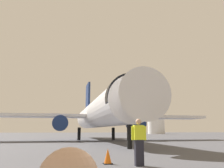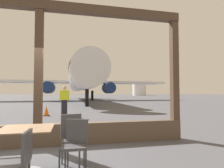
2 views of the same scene
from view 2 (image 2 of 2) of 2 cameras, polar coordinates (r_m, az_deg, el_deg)
The scene contains 10 objects.
ground_plane at distance 45.21m, azimuth -13.60°, elevation -4.24°, with size 220.00×220.00×0.00m, color #4C4C51.
window_frame at distance 5.24m, azimuth -21.10°, elevation -2.13°, with size 7.91×0.24×3.76m.
dining_table at distance 3.70m, azimuth -24.22°, elevation -16.34°, with size 0.86×0.86×0.76m.
cafe_chair_window_right at distance 3.86m, azimuth -11.81°, elevation -14.52°, with size 0.45×0.45×0.94m.
cafe_chair_aisle_left at distance 2.88m, azimuth -26.12°, elevation -19.26°, with size 0.41×0.41×0.87m.
cafe_chair_aisle_right at distance 3.52m, azimuth -10.94°, elevation -16.25°, with size 0.50×0.50×0.89m.
airplane at distance 32.09m, azimuth -9.55°, elevation 1.19°, with size 30.53×33.45×10.25m.
ground_crew_worker at distance 11.11m, azimuth -14.01°, elevation -4.89°, with size 0.55×0.24×1.74m.
traffic_cone at distance 12.00m, azimuth -18.97°, elevation -7.63°, with size 0.36×0.36×0.59m.
fuel_storage_tank at distance 92.54m, azimuth 8.13°, elevation -1.73°, with size 6.44×6.44×5.40m, color white.
Camera 2 is at (0.77, -5.18, 1.36)m, focal length 30.66 mm.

